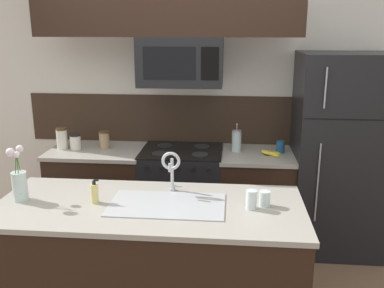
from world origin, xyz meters
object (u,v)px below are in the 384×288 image
(storage_jar_medium, at_px, (75,142))
(coffee_tin, at_px, (280,147))
(french_press, at_px, (237,141))
(flower_vase, at_px, (19,183))
(storage_jar_short, at_px, (104,140))
(microwave, at_px, (181,62))
(spare_glass, at_px, (265,199))
(storage_jar_tall, at_px, (62,138))
(drinking_glass, at_px, (251,200))
(stove_range, at_px, (182,196))
(dish_soap_bottle, at_px, (95,193))
(banana_bunch, at_px, (271,153))
(sink_faucet, at_px, (171,166))
(refrigerator, at_px, (338,154))

(storage_jar_medium, relative_size, coffee_tin, 1.31)
(french_press, relative_size, flower_vase, 0.70)
(storage_jar_medium, bearing_deg, storage_jar_short, 11.24)
(microwave, distance_m, spare_glass, 1.57)
(microwave, relative_size, storage_jar_tall, 3.63)
(storage_jar_tall, distance_m, drinking_glass, 2.15)
(stove_range, relative_size, drinking_glass, 7.40)
(coffee_tin, relative_size, spare_glass, 1.07)
(drinking_glass, bearing_deg, french_press, 93.73)
(microwave, xyz_separation_m, coffee_tin, (0.92, 0.07, -0.78))
(dish_soap_bottle, distance_m, drinking_glass, 1.03)
(storage_jar_medium, bearing_deg, spare_glass, -34.81)
(coffee_tin, height_order, flower_vase, flower_vase)
(flower_vase, bearing_deg, coffee_tin, 35.08)
(storage_jar_short, relative_size, spare_glass, 1.66)
(coffee_tin, bearing_deg, storage_jar_short, -179.55)
(banana_bunch, height_order, coffee_tin, coffee_tin)
(microwave, distance_m, drinking_glass, 1.57)
(coffee_tin, bearing_deg, spare_glass, -100.51)
(storage_jar_tall, distance_m, banana_bunch, 1.98)
(french_press, distance_m, spare_glass, 1.28)
(sink_faucet, bearing_deg, drinking_glass, -22.15)
(banana_bunch, distance_m, coffee_tin, 0.15)
(storage_jar_short, xyz_separation_m, spare_glass, (1.44, -1.24, -0.03))
(storage_jar_tall, bearing_deg, refrigerator, 0.67)
(drinking_glass, bearing_deg, dish_soap_bottle, 179.90)
(drinking_glass, height_order, flower_vase, flower_vase)
(storage_jar_medium, bearing_deg, storage_jar_tall, 177.38)
(banana_bunch, bearing_deg, storage_jar_tall, 178.57)
(sink_faucet, bearing_deg, banana_bunch, 51.32)
(banana_bunch, bearing_deg, refrigerator, 7.43)
(banana_bunch, bearing_deg, dish_soap_bottle, -136.62)
(sink_faucet, height_order, flower_vase, flower_vase)
(refrigerator, height_order, french_press, refrigerator)
(coffee_tin, xyz_separation_m, flower_vase, (-1.87, -1.31, 0.07))
(sink_faucet, height_order, drinking_glass, sink_faucet)
(banana_bunch, distance_m, dish_soap_bottle, 1.74)
(banana_bunch, xyz_separation_m, drinking_glass, (-0.23, -1.20, 0.04))
(sink_faucet, relative_size, drinking_glass, 2.43)
(sink_faucet, xyz_separation_m, dish_soap_bottle, (-0.48, -0.22, -0.13))
(refrigerator, distance_m, flower_vase, 2.71)
(microwave, bearing_deg, flower_vase, -127.40)
(microwave, bearing_deg, dish_soap_bottle, -109.50)
(spare_glass, bearing_deg, french_press, 97.89)
(storage_jar_tall, xyz_separation_m, storage_jar_short, (0.40, 0.05, -0.02))
(stove_range, bearing_deg, storage_jar_medium, -179.07)
(french_press, relative_size, drinking_glass, 2.12)
(stove_range, xyz_separation_m, coffee_tin, (0.92, 0.05, 0.50))
(storage_jar_tall, relative_size, banana_bunch, 1.07)
(microwave, distance_m, sink_faucet, 1.20)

